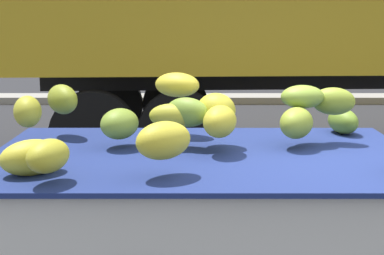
{
  "coord_description": "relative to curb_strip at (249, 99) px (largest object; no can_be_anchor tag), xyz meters",
  "views": [
    {
      "loc": [
        -1.36,
        -3.72,
        1.98
      ],
      "look_at": [
        -1.35,
        0.73,
        1.13
      ],
      "focal_mm": 54.55,
      "sensor_mm": 36.0,
      "label": 1
    }
  ],
  "objects": [
    {
      "name": "curb_strip",
      "position": [
        0.0,
        0.0,
        0.0
      ],
      "size": [
        80.0,
        0.8,
        0.16
      ],
      "primitive_type": "cube",
      "color": "gray",
      "rests_on": "ground"
    }
  ]
}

